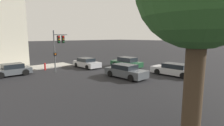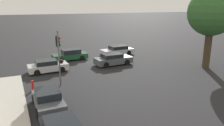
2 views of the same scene
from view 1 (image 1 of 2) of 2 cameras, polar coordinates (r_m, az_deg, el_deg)
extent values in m
plane|color=black|center=(21.21, 5.60, -3.04)|extent=(300.00, 300.00, 0.00)
cylinder|color=#423323|center=(8.28, 25.03, -6.82)|extent=(0.80, 0.80, 4.41)
cylinder|color=#515456|center=(21.59, -18.27, 3.48)|extent=(0.14, 0.14, 5.00)
cylinder|color=#515456|center=(21.76, -16.47, 8.87)|extent=(0.31, 1.62, 0.10)
cube|color=black|center=(21.68, -17.08, 7.39)|extent=(0.34, 0.34, 0.90)
sphere|color=red|center=(21.49, -16.96, 8.19)|extent=(0.20, 0.20, 0.20)
sphere|color=#99660F|center=(21.50, -16.92, 7.39)|extent=(0.20, 0.20, 0.20)
sphere|color=#0F511E|center=(21.50, -16.89, 6.59)|extent=(0.20, 0.20, 0.20)
cube|color=black|center=(21.85, -15.73, 7.46)|extent=(0.34, 0.34, 0.90)
sphere|color=red|center=(21.67, -15.59, 8.25)|extent=(0.20, 0.20, 0.20)
sphere|color=#99660F|center=(21.67, -15.56, 7.46)|extent=(0.20, 0.20, 0.20)
sphere|color=#0F511E|center=(21.68, -15.53, 6.67)|extent=(0.20, 0.20, 0.20)
cube|color=black|center=(21.44, -18.10, 2.78)|extent=(0.26, 0.38, 0.35)
sphere|color=orange|center=(21.31, -17.99, 2.75)|extent=(0.18, 0.18, 0.18)
cube|color=#B7B7BC|center=(20.56, 19.42, -2.40)|extent=(4.86, 2.08, 0.68)
cube|color=black|center=(20.38, 19.98, -0.85)|extent=(2.55, 1.76, 0.49)
cylinder|color=black|center=(20.50, 14.58, -2.75)|extent=(0.67, 0.25, 0.66)
cylinder|color=black|center=(22.02, 16.92, -2.06)|extent=(0.67, 0.25, 0.66)
cylinder|color=black|center=(19.21, 22.22, -3.88)|extent=(0.67, 0.25, 0.66)
cylinder|color=black|center=(20.83, 24.13, -3.05)|extent=(0.67, 0.25, 0.66)
cube|color=#4C5156|center=(18.36, 4.55, -3.07)|extent=(4.62, 2.07, 0.74)
cube|color=black|center=(18.36, 4.15, -1.15)|extent=(2.43, 1.75, 0.46)
cylinder|color=black|center=(18.24, 9.75, -3.93)|extent=(0.71, 0.25, 0.70)
cylinder|color=black|center=(16.86, 6.22, -4.91)|extent=(0.71, 0.25, 0.70)
cylinder|color=black|center=(19.97, 3.13, -2.72)|extent=(0.71, 0.25, 0.70)
cylinder|color=black|center=(18.71, -0.52, -3.49)|extent=(0.71, 0.25, 0.70)
cube|color=#194728|center=(24.54, 4.69, -0.20)|extent=(4.57, 2.01, 0.67)
cube|color=black|center=(24.34, 5.03, 1.21)|extent=(2.40, 1.72, 0.59)
cylinder|color=black|center=(24.87, 0.91, -0.49)|extent=(0.66, 0.24, 0.65)
cylinder|color=black|center=(26.14, 3.64, -0.05)|extent=(0.66, 0.24, 0.65)
cylinder|color=black|center=(23.01, 5.88, -1.28)|extent=(0.66, 0.24, 0.65)
cylinder|color=black|center=(24.38, 8.54, -0.77)|extent=(0.66, 0.24, 0.65)
cube|color=#B7B7BC|center=(24.43, -8.21, -0.30)|extent=(4.24, 1.94, 0.68)
cube|color=black|center=(24.49, -8.47, 1.08)|extent=(2.22, 1.68, 0.47)
cylinder|color=black|center=(23.96, -4.68, -0.90)|extent=(0.63, 0.23, 0.63)
cylinder|color=black|center=(22.92, -8.07, -1.40)|extent=(0.63, 0.23, 0.63)
cylinder|color=black|center=(26.01, -8.31, -0.20)|extent=(0.63, 0.23, 0.63)
cylinder|color=black|center=(25.06, -11.56, -0.62)|extent=(0.63, 0.23, 0.63)
cube|color=#4C5156|center=(22.20, -30.00, -2.32)|extent=(1.87, 3.92, 0.63)
cube|color=black|center=(22.14, -29.72, -0.83)|extent=(1.63, 2.04, 0.51)
cylinder|color=black|center=(21.16, -32.60, -3.46)|extent=(0.23, 0.70, 0.69)
cylinder|color=black|center=(21.71, -26.34, -2.71)|extent=(0.23, 0.70, 0.69)
cylinder|color=black|center=(23.33, -27.59, -2.05)|extent=(0.23, 0.70, 0.69)
cylinder|color=red|center=(24.00, -21.02, -1.29)|extent=(0.20, 0.20, 0.75)
sphere|color=red|center=(23.93, -21.08, -0.27)|extent=(0.22, 0.22, 0.22)
camera|label=2|loc=(25.59, -67.45, 9.85)|focal=35.00mm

